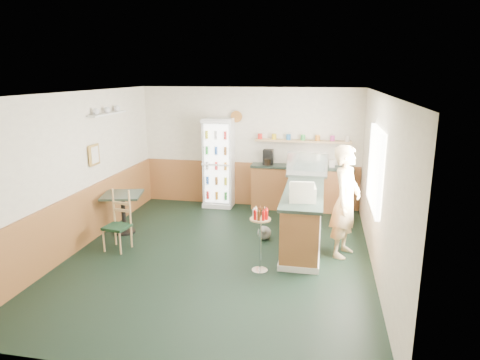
% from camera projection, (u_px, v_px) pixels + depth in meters
% --- Properties ---
extents(ground, '(6.00, 6.00, 0.00)m').
position_uv_depth(ground, '(219.00, 255.00, 7.23)').
color(ground, black).
rests_on(ground, ground).
extents(room_envelope, '(5.04, 6.02, 2.72)m').
position_uv_depth(room_envelope, '(216.00, 158.00, 7.60)').
color(room_envelope, beige).
rests_on(room_envelope, ground).
extents(service_counter, '(0.68, 3.01, 1.01)m').
position_uv_depth(service_counter, '(304.00, 215.00, 7.89)').
color(service_counter, brown).
rests_on(service_counter, ground).
extents(back_counter, '(2.24, 0.42, 1.69)m').
position_uv_depth(back_counter, '(301.00, 186.00, 9.54)').
color(back_counter, brown).
rests_on(back_counter, ground).
extents(drinks_fridge, '(0.67, 0.55, 2.03)m').
position_uv_depth(drinks_fridge, '(219.00, 163.00, 9.72)').
color(drinks_fridge, silver).
rests_on(drinks_fridge, ground).
extents(display_case, '(0.80, 0.42, 0.46)m').
position_uv_depth(display_case, '(307.00, 165.00, 8.44)').
color(display_case, silver).
rests_on(display_case, service_counter).
extents(cash_register, '(0.46, 0.48, 0.24)m').
position_uv_depth(cash_register, '(302.00, 193.00, 6.86)').
color(cash_register, beige).
rests_on(cash_register, service_counter).
extents(shopkeeper, '(0.64, 0.74, 1.88)m').
position_uv_depth(shopkeeper, '(346.00, 201.00, 7.05)').
color(shopkeeper, tan).
rests_on(shopkeeper, ground).
extents(condiment_stand, '(0.32, 0.32, 1.00)m').
position_uv_depth(condiment_stand, '(260.00, 230.00, 6.50)').
color(condiment_stand, silver).
rests_on(condiment_stand, ground).
extents(newspaper_rack, '(0.09, 0.42, 0.50)m').
position_uv_depth(newspaper_rack, '(285.00, 210.00, 8.10)').
color(newspaper_rack, black).
rests_on(newspaper_rack, ground).
extents(cafe_table, '(0.85, 0.85, 0.78)m').
position_uv_depth(cafe_table, '(123.00, 205.00, 8.14)').
color(cafe_table, black).
rests_on(cafe_table, ground).
extents(cafe_chair, '(0.44, 0.44, 1.04)m').
position_uv_depth(cafe_chair, '(119.00, 218.00, 7.43)').
color(cafe_chair, black).
rests_on(cafe_chair, ground).
extents(dog_doorstop, '(0.25, 0.33, 0.30)m').
position_uv_depth(dog_doorstop, '(264.00, 232.00, 7.89)').
color(dog_doorstop, gray).
rests_on(dog_doorstop, ground).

